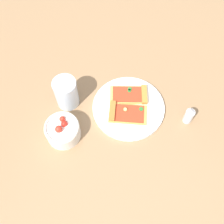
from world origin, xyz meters
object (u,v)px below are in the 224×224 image
Objects in this scene: plate at (128,108)px; soda_glass at (67,93)px; pizza_slice_near at (125,113)px; salad_bowl at (63,130)px; pepper_shaker at (189,116)px; pizza_slice_far at (131,95)px.

soda_glass is (-0.09, 0.21, 0.05)m from plate.
soda_glass reaches higher than pizza_slice_near.
plate is 2.23× the size of salad_bowl.
pepper_shaker is (0.27, -0.34, 0.00)m from salad_bowl.
salad_bowl reaches higher than pizza_slice_near.
salad_bowl is 0.44m from pepper_shaker.
pepper_shaker is (0.15, -0.41, -0.02)m from soda_glass.
pizza_slice_near is 1.29× the size of soda_glass.
soda_glass is at bearing 105.29° from pizza_slice_near.
plate is 0.05m from pizza_slice_far.
pizza_slice_far is at bearing -54.82° from soda_glass.
pepper_shaker is (0.07, -0.20, 0.03)m from plate.
pizza_slice_far is 0.28m from salad_bowl.
plate is 0.25m from salad_bowl.
plate is 0.21m from pepper_shaker.
pizza_slice_far is 1.33× the size of salad_bowl.
plate is at bearing -66.80° from soda_glass.
pepper_shaker reaches higher than pizza_slice_far.
plate is 2.18× the size of soda_glass.
pepper_shaker is (0.02, -0.22, 0.02)m from pizza_slice_far.
salad_bowl is at bearing 128.45° from pepper_shaker.
salad_bowl is 0.98× the size of soda_glass.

